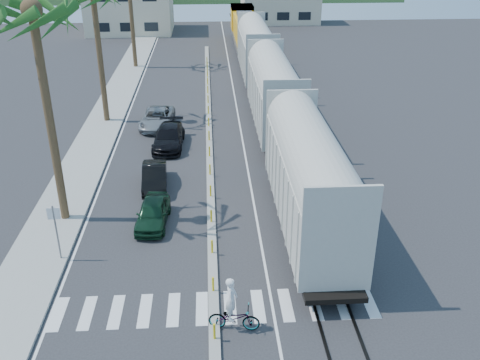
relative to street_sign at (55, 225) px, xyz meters
name	(u,v)px	position (x,y,z in m)	size (l,w,h in m)	color
ground	(213,280)	(7.30, -2.00, -1.97)	(140.00, 140.00, 0.00)	#28282B
sidewalk	(110,109)	(-1.20, 23.00, -1.90)	(3.00, 90.00, 0.15)	gray
rails	(262,97)	(12.30, 26.00, -1.94)	(1.56, 100.00, 0.06)	black
median	(209,127)	(7.30, 17.96, -1.88)	(0.45, 60.00, 0.85)	gray
crosswalk	(214,308)	(7.30, -4.00, -1.97)	(14.00, 2.20, 0.01)	silver
lane_markings	(184,108)	(5.15, 23.00, -1.97)	(9.42, 90.00, 0.01)	silver
freight_train	(266,76)	(12.30, 22.68, 0.93)	(3.00, 60.94, 5.85)	beige
street_sign	(55,225)	(0.00, 0.00, 0.00)	(0.60, 0.08, 3.00)	slate
car_lead	(153,213)	(4.17, 3.23, -1.29)	(1.87, 4.09, 1.36)	black
car_second	(155,177)	(3.90, 7.75, -1.29)	(1.69, 4.24, 1.37)	black
car_third	(169,137)	(4.39, 14.24, -1.23)	(2.31, 5.19, 1.48)	black
car_rear	(157,118)	(3.21, 18.59, -1.26)	(2.79, 5.27, 1.41)	#929496
cyclist	(233,313)	(8.08, -5.32, -1.19)	(1.38, 2.30, 2.44)	#9EA0A5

